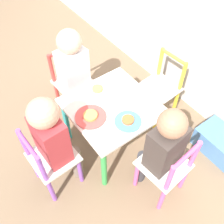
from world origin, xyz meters
name	(u,v)px	position (x,y,z in m)	size (l,w,h in m)	color
ground_plane	(112,143)	(0.00, 0.00, 0.00)	(6.00, 6.00, 0.00)	#7F664C
kids_table	(112,112)	(0.00, 0.00, 0.36)	(0.53, 0.53, 0.43)	silver
chair_pink	(166,169)	(0.48, 0.05, 0.26)	(0.28, 0.28, 0.53)	silver
chair_purple	(51,160)	(0.02, -0.48, 0.26)	(0.27, 0.27, 0.53)	silver
chair_red	(72,83)	(-0.48, -0.03, 0.26)	(0.27, 0.27, 0.53)	silver
chair_yellow	(160,89)	(-0.03, 0.48, 0.26)	(0.28, 0.28, 0.53)	silver
child_right	(163,146)	(0.41, 0.04, 0.44)	(0.22, 0.21, 0.74)	#38383D
child_front	(54,137)	(0.02, -0.42, 0.46)	(0.21, 0.22, 0.76)	#7A6B5B
child_left	(74,68)	(-0.42, -0.02, 0.46)	(0.22, 0.21, 0.75)	#7A6B5B
plate_right	(128,121)	(0.16, 0.00, 0.43)	(0.16, 0.16, 0.03)	#4C9EE0
plate_front	(91,116)	(0.00, -0.16, 0.43)	(0.19, 0.19, 0.03)	#E54C47
plate_left	(98,90)	(-0.16, 0.00, 0.43)	(0.16, 0.16, 0.03)	white
storage_bin	(221,144)	(0.52, 0.59, 0.08)	(0.35, 0.22, 0.17)	#4C7FB7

